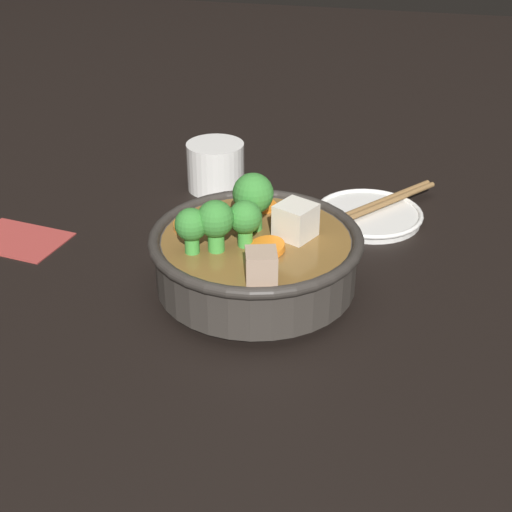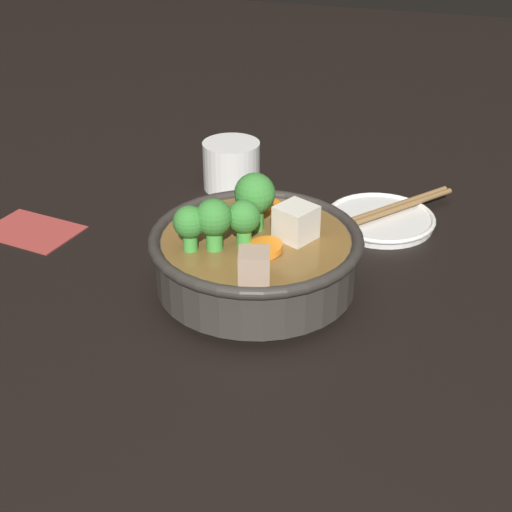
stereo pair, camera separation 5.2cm
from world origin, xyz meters
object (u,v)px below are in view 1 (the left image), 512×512
at_px(side_saucer, 369,215).
at_px(chopsticks_pair, 369,208).
at_px(tea_cup, 216,166).
at_px(stirfry_bowl, 255,253).

distance_m(side_saucer, chopsticks_pair, 0.01).
xyz_separation_m(tea_cup, chopsticks_pair, (0.21, -0.04, -0.02)).
height_order(stirfry_bowl, tea_cup, stirfry_bowl).
relative_size(stirfry_bowl, chopsticks_pair, 1.11).
relative_size(stirfry_bowl, side_saucer, 1.63).
height_order(stirfry_bowl, chopsticks_pair, stirfry_bowl).
relative_size(side_saucer, chopsticks_pair, 0.68).
bearing_deg(chopsticks_pair, stirfry_bowl, -116.74).
xyz_separation_m(stirfry_bowl, side_saucer, (0.10, 0.19, -0.04)).
height_order(side_saucer, chopsticks_pair, chopsticks_pair).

